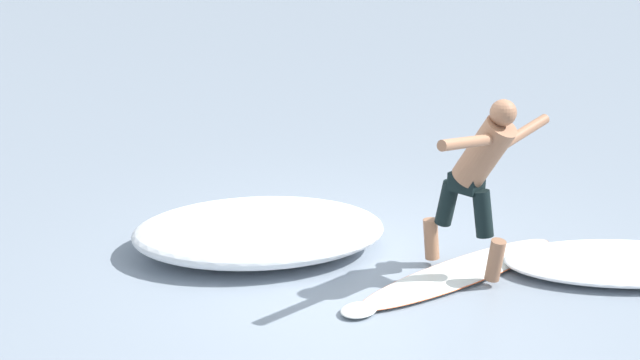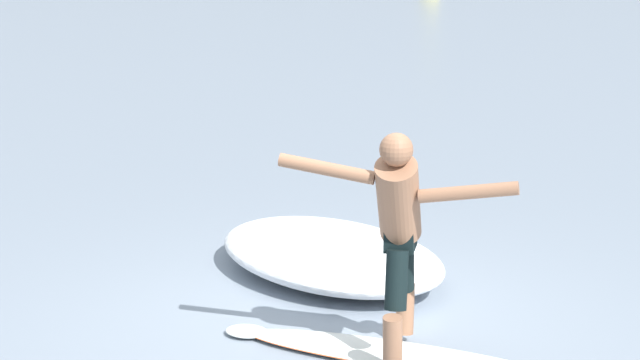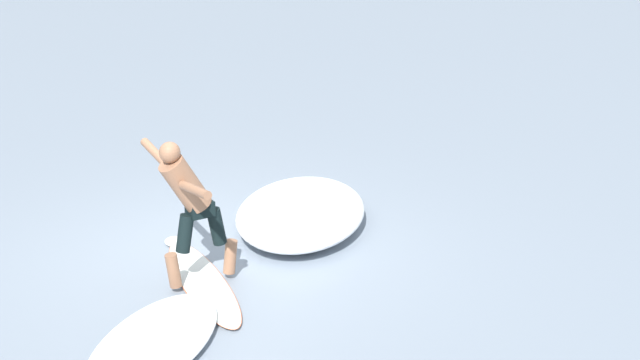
% 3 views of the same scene
% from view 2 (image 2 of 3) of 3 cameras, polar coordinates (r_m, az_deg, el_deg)
% --- Properties ---
extents(ground_plane, '(200.00, 200.00, 0.00)m').
position_cam_2_polar(ground_plane, '(8.15, 0.42, -7.69)').
color(ground_plane, gray).
extents(surfboard, '(2.38, 1.48, 0.20)m').
position_cam_2_polar(surfboard, '(7.54, 3.91, -9.22)').
color(surfboard, white).
rests_on(surfboard, ground).
extents(surfer, '(1.52, 0.96, 1.60)m').
position_cam_2_polar(surfer, '(7.10, 4.22, -2.36)').
color(surfer, '#946548').
rests_on(surfer, surfboard).
extents(wave_foam_at_nose, '(2.56, 2.80, 0.38)m').
position_cam_2_polar(wave_foam_at_nose, '(9.19, 0.53, -3.97)').
color(wave_foam_at_nose, white).
rests_on(wave_foam_at_nose, ground).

